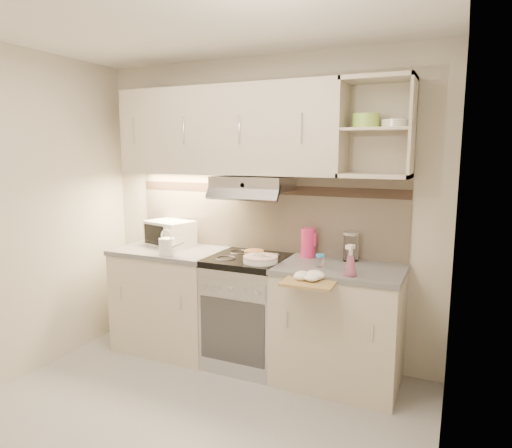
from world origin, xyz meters
name	(u,v)px	position (x,y,z in m)	size (l,w,h in m)	color
ground	(172,437)	(0.00, 0.00, 0.00)	(3.00, 3.00, 0.00)	#9A9A9D
room_shell	(198,169)	(0.00, 0.37, 1.63)	(3.04, 2.84, 2.52)	beige
base_cabinet_left	(172,301)	(-0.75, 1.10, 0.43)	(0.90, 0.60, 0.86)	beige
worktop_left	(170,251)	(-0.75, 1.10, 0.88)	(0.92, 0.62, 0.04)	slate
base_cabinet_right	(339,327)	(0.75, 1.10, 0.43)	(0.90, 0.60, 0.86)	beige
worktop_right	(340,269)	(0.75, 1.10, 0.88)	(0.92, 0.62, 0.04)	slate
electric_range	(248,310)	(0.00, 1.10, 0.45)	(0.60, 0.60, 0.90)	#B7B7BC
microwave	(170,233)	(-0.83, 1.22, 1.01)	(0.46, 0.39, 0.22)	silver
watering_can	(168,246)	(-0.63, 0.90, 0.98)	(0.25, 0.13, 0.21)	white
plate_stack	(261,259)	(0.16, 0.97, 0.93)	(0.26, 0.26, 0.06)	white
bread_loaf	(254,253)	(0.02, 1.17, 0.92)	(0.16, 0.16, 0.04)	#A98747
pink_pitcher	(308,243)	(0.44, 1.30, 1.02)	(0.12, 0.12, 0.23)	#DC296B
glass_jar	(351,246)	(0.78, 1.30, 1.01)	(0.12, 0.12, 0.23)	silver
spice_jar	(320,260)	(0.61, 1.04, 0.95)	(0.06, 0.06, 0.09)	silver
spray_bottle	(351,263)	(0.87, 0.88, 0.99)	(0.09, 0.09, 0.23)	pink
cutting_board	(310,282)	(0.63, 0.74, 0.87)	(0.35, 0.31, 0.02)	#BB7454
dish_towel	(308,274)	(0.61, 0.77, 0.91)	(0.22, 0.19, 0.06)	silver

